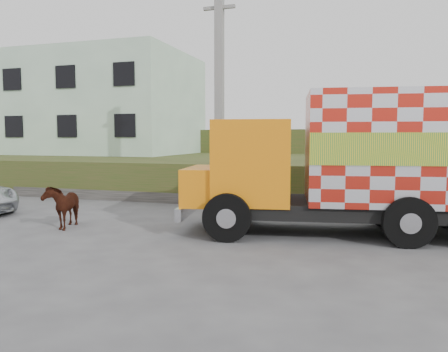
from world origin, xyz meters
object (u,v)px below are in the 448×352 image
(utility_pole, at_px, (219,94))
(cow, at_px, (63,206))
(pedestrian, at_px, (313,141))
(cargo_truck, at_px, (361,162))

(utility_pole, bearing_deg, cow, -116.61)
(cow, bearing_deg, pedestrian, 37.54)
(cargo_truck, relative_size, pedestrian, 4.94)
(cargo_truck, height_order, cow, cargo_truck)
(cargo_truck, relative_size, cow, 5.80)
(cow, relative_size, pedestrian, 0.85)
(utility_pole, relative_size, cow, 5.56)
(pedestrian, bearing_deg, cargo_truck, 100.87)
(cargo_truck, bearing_deg, pedestrian, 96.29)
(cow, bearing_deg, cargo_truck, -6.36)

